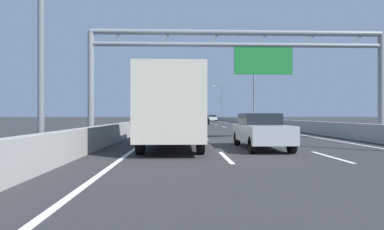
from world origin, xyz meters
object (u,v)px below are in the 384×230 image
Objects in this scene: blue_car at (180,117)px; streetlamp_left_mid at (154,89)px; red_car at (181,118)px; streetlamp_right_far at (221,100)px; yellow_car at (179,120)px; streetlamp_right_mid at (252,89)px; box_truck at (172,108)px; white_car at (212,118)px; sign_gantry at (241,56)px; streetlamp_left_far at (166,100)px; orange_car at (195,118)px; silver_car at (261,130)px; black_car at (202,119)px.

streetlamp_left_mid is at bearing -93.14° from blue_car.
red_car is 42.79m from blue_car.
yellow_car is (-11.06, -38.02, -4.65)m from streetlamp_right_far.
streetlamp_right_far is 2.04× the size of blue_car.
streetlamp_right_mid reaches higher than box_truck.
streetlamp_right_far is 39.87m from yellow_car.
streetlamp_left_mid is 14.93m from streetlamp_right_mid.
red_car is 0.99× the size of yellow_car.
streetlamp_right_mid is 2.13× the size of white_car.
streetlamp_left_far is at bearing 96.46° from sign_gantry.
orange_car is at bearing 12.40° from red_car.
sign_gantry is at bearing -89.75° from orange_car.
streetlamp_right_mid is at bearing -90.00° from streetlamp_right_far.
streetlamp_right_far is at bearing 74.69° from white_car.
streetlamp_right_mid is 24.94m from white_car.
yellow_car is at bearing -106.74° from white_car.
streetlamp_right_far is at bearing 73.77° from yellow_car.
red_car is at bearing 179.91° from white_car.
blue_car is (-0.42, 42.79, 0.02)m from red_car.
streetlamp_right_far is at bearing 84.18° from silver_car.
blue_car is (-3.73, 42.06, 0.03)m from orange_car.
box_truck reaches higher than blue_car.
silver_car is at bearing -87.82° from blue_car.
sign_gantry is 31.58m from black_car.
streetlamp_right_mid is 2.17× the size of silver_car.
streetlamp_left_mid is 37.87m from streetlamp_left_far.
sign_gantry is 30.64m from streetlamp_left_mid.
sign_gantry is 3.71× the size of blue_car.
streetlamp_left_far reaches higher than red_car.
orange_car is at bearing 90.12° from black_car.
yellow_car is at bearing -98.03° from orange_car.
sign_gantry reaches higher than white_car.
streetlamp_left_far is at bearing 111.52° from streetlamp_right_mid.
white_car is 0.99× the size of red_car.
streetlamp_left_far is at bearing 95.81° from yellow_car.
streetlamp_left_mid is 6.05m from yellow_car.
streetlamp_right_far reaches higher than white_car.
streetlamp_left_mid is 25.01m from red_car.
streetlamp_right_far is at bearing 81.17° from box_truck.
streetlamp_right_mid is 2.08× the size of yellow_car.
streetlamp_left_far is at bearing 129.35° from white_car.
sign_gantry is at bearing -96.15° from streetlamp_right_far.
red_car is at bearing 89.45° from yellow_car.
orange_car is 0.97× the size of blue_car.
streetlamp_left_far is 14.99m from red_car.
white_car is 7.10m from red_car.
red_car is 58.19m from box_truck.
white_car is 0.54× the size of box_truck.
orange_car is (-0.05, 23.32, 0.00)m from black_car.
blue_car is (3.68, 67.01, -4.64)m from streetlamp_left_mid.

